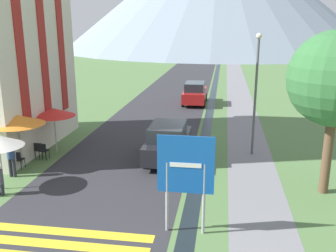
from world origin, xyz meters
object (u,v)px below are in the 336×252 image
at_px(cafe_umbrella_rear_red, 54,112).
at_px(person_standing_terrace, 11,156).
at_px(parked_car_far, 195,93).
at_px(tree_by_path, 336,79).
at_px(cafe_chair_middle, 18,159).
at_px(cafe_umbrella_middle_orange, 18,120).
at_px(cafe_chair_far_right, 39,149).
at_px(cafe_chair_far_left, 43,150).
at_px(parked_car_near, 168,142).
at_px(road_sign, 186,172).
at_px(streetlamp, 256,86).

xyz_separation_m(cafe_umbrella_rear_red, person_standing_terrace, (-0.41, -3.49, -1.15)).
relative_size(parked_car_far, cafe_umbrella_rear_red, 1.82).
bearing_deg(tree_by_path, cafe_chair_middle, 178.04).
bearing_deg(parked_car_far, cafe_umbrella_middle_orange, -113.60).
height_order(parked_car_far, cafe_chair_middle, parked_car_far).
bearing_deg(cafe_chair_far_right, cafe_chair_far_left, 4.83).
relative_size(cafe_chair_far_right, person_standing_terrace, 0.53).
distance_m(cafe_chair_middle, cafe_umbrella_middle_orange, 1.78).
bearing_deg(parked_car_near, cafe_chair_far_right, -171.81).
relative_size(road_sign, cafe_chair_middle, 3.78).
relative_size(road_sign, parked_car_far, 0.77).
bearing_deg(road_sign, cafe_umbrella_rear_red, 137.43).
distance_m(cafe_chair_far_left, cafe_umbrella_middle_orange, 2.14).
bearing_deg(person_standing_terrace, streetlamp, 23.54).
relative_size(streetlamp, tree_by_path, 0.96).
height_order(road_sign, cafe_chair_middle, road_sign).
xyz_separation_m(cafe_umbrella_middle_orange, streetlamp, (10.62, 3.49, 1.23)).
xyz_separation_m(road_sign, cafe_umbrella_middle_orange, (-8.01, 4.42, 0.23)).
distance_m(parked_car_near, person_standing_terrace, 7.08).
height_order(cafe_chair_far_right, person_standing_terrace, person_standing_terrace).
bearing_deg(person_standing_terrace, cafe_chair_middle, 103.95).
height_order(parked_car_near, person_standing_terrace, parked_car_near).
bearing_deg(cafe_umbrella_rear_red, tree_by_path, -13.86).
height_order(parked_car_far, person_standing_terrace, parked_car_far).
height_order(parked_car_near, cafe_umbrella_rear_red, cafe_umbrella_rear_red).
bearing_deg(person_standing_terrace, parked_car_near, 26.34).
xyz_separation_m(road_sign, cafe_chair_middle, (-8.07, 4.20, -1.53)).
distance_m(cafe_umbrella_middle_orange, streetlamp, 11.25).
xyz_separation_m(cafe_chair_far_right, cafe_chair_far_left, (0.24, -0.07, 0.00)).
bearing_deg(road_sign, cafe_chair_middle, 152.54).
relative_size(parked_car_far, cafe_chair_far_left, 4.91).
relative_size(cafe_umbrella_middle_orange, cafe_umbrella_rear_red, 1.09).
xyz_separation_m(road_sign, cafe_chair_far_left, (-7.52, 5.53, -1.53)).
distance_m(streetlamp, tree_by_path, 4.95).
bearing_deg(parked_car_far, streetlamp, -71.91).
bearing_deg(cafe_umbrella_rear_red, cafe_umbrella_middle_orange, -103.15).
height_order(parked_car_near, tree_by_path, tree_by_path).
bearing_deg(person_standing_terrace, cafe_chair_far_left, 81.00).
relative_size(parked_car_near, person_standing_terrace, 2.64).
height_order(road_sign, cafe_umbrella_rear_red, road_sign).
bearing_deg(cafe_umbrella_middle_orange, parked_car_near, 17.68).
bearing_deg(cafe_umbrella_middle_orange, parked_car_far, 66.40).
bearing_deg(cafe_umbrella_middle_orange, cafe_chair_middle, -104.73).
bearing_deg(cafe_chair_far_left, parked_car_near, -0.95).
xyz_separation_m(person_standing_terrace, tree_by_path, (12.96, 0.40, 3.53)).
height_order(streetlamp, tree_by_path, tree_by_path).
xyz_separation_m(cafe_chair_far_left, person_standing_terrace, (-0.34, -2.18, 0.42)).
relative_size(cafe_chair_far_right, cafe_umbrella_middle_orange, 0.34).
xyz_separation_m(parked_car_near, streetlamp, (4.12, 1.42, 2.59)).
relative_size(cafe_chair_far_left, cafe_umbrella_middle_orange, 0.34).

